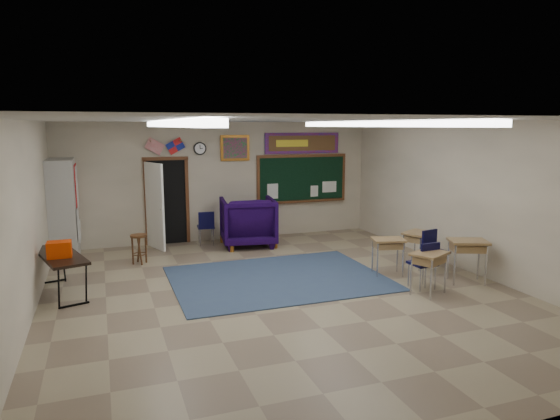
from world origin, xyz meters
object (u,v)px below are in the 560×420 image
object	(u,v)px
student_desk_front_right	(417,247)
folding_table	(61,272)
wooden_stool	(139,249)
wingback_armchair	(248,222)
student_desk_front_left	(388,255)

from	to	relation	value
student_desk_front_right	folding_table	xyz separation A→B (m)	(-6.86, 0.66, -0.02)
folding_table	wooden_stool	distance (m)	2.10
wingback_armchair	student_desk_front_left	size ratio (longest dim) A/B	1.79
wingback_armchair	folding_table	xyz separation A→B (m)	(-4.07, -2.35, -0.20)
folding_table	wooden_stool	xyz separation A→B (m)	(1.43, 1.54, -0.07)
student_desk_front_left	folding_table	xyz separation A→B (m)	(-5.97, 0.96, -0.02)
wingback_armchair	student_desk_front_right	world-z (taller)	wingback_armchair
wingback_armchair	student_desk_front_left	bearing A→B (deg)	128.13
student_desk_front_right	folding_table	distance (m)	6.89
student_desk_front_right	folding_table	size ratio (longest dim) A/B	0.42
student_desk_front_right	folding_table	bearing A→B (deg)	145.95
student_desk_front_right	wooden_stool	xyz separation A→B (m)	(-5.43, 2.21, -0.09)
student_desk_front_left	wooden_stool	world-z (taller)	student_desk_front_left
folding_table	wooden_stool	size ratio (longest dim) A/B	2.90
wingback_armchair	wooden_stool	bearing A→B (deg)	25.22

